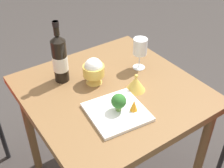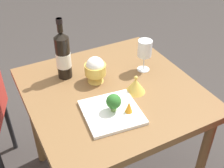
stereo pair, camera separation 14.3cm
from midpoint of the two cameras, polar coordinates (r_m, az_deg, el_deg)
The scene contains 8 objects.
dining_table at distance 1.51m, azimuth 2.72°, elevation -3.83°, with size 0.84×0.84×0.73m.
wine_bottle at distance 1.48m, azimuth -6.96°, elevation 5.62°, with size 0.08×0.08×0.33m.
wine_glass at distance 1.54m, azimuth 9.20°, elevation 6.75°, with size 0.08×0.08×0.18m.
rice_bowl at distance 1.46m, azimuth -0.55°, elevation 2.88°, with size 0.11×0.11×0.14m.
rice_bowl_lid at distance 1.42m, azimuth 7.58°, elevation -0.37°, with size 0.10×0.10×0.09m.
serving_plate at distance 1.30m, azimuth 3.10°, elevation -5.74°, with size 0.28×0.28×0.02m.
broccoli_floret at distance 1.27m, azimuth 3.56°, elevation -3.68°, with size 0.07×0.07×0.09m.
carrot_garnish_left at distance 1.28m, azimuth 6.58°, elevation -4.69°, with size 0.03×0.03×0.06m.
Camera 2 is at (0.53, 1.02, 1.61)m, focal length 46.08 mm.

